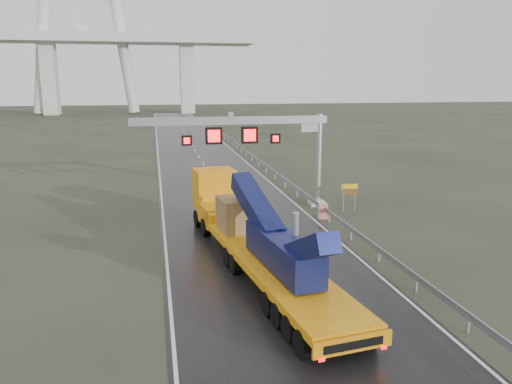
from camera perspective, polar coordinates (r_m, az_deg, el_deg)
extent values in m
plane|color=#2C2F21|center=(21.93, 4.65, -13.60)|extent=(400.00, 400.00, 0.00)
cube|color=black|center=(59.92, -6.01, 3.20)|extent=(11.00, 200.00, 0.02)
cube|color=beige|center=(40.08, 7.02, -1.27)|extent=(1.20, 1.20, 0.30)
cylinder|color=#989AA0|center=(39.41, 7.15, 3.61)|extent=(0.48, 0.48, 7.20)
cube|color=#989AA0|center=(37.41, -2.89, 8.15)|extent=(14.80, 0.55, 0.55)
cube|color=#989AA0|center=(38.84, 6.13, 7.52)|extent=(1.40, 0.35, 0.90)
cube|color=#989AA0|center=(37.38, -2.90, 8.84)|extent=(0.35, 0.35, 0.35)
cube|color=black|center=(37.29, -4.85, 6.41)|extent=(1.25, 0.25, 1.25)
cube|color=#FF0C0C|center=(37.15, -4.82, 6.39)|extent=(0.90, 0.02, 0.90)
cube|color=black|center=(37.70, -0.74, 6.52)|extent=(1.25, 0.25, 1.25)
cube|color=#FF0C0C|center=(37.56, -0.70, 6.50)|extent=(0.90, 0.02, 0.90)
cube|color=black|center=(37.14, -7.92, 5.85)|extent=(0.75, 0.25, 0.75)
cube|color=#FF0C0C|center=(37.01, -7.90, 5.82)|extent=(0.54, 0.02, 0.54)
cube|color=black|center=(38.15, 2.23, 6.13)|extent=(0.75, 0.25, 0.75)
cube|color=#FF0C0C|center=(38.02, 2.28, 6.11)|extent=(0.54, 0.02, 0.54)
cube|color=beige|center=(161.58, -22.51, 11.90)|extent=(4.00, 6.00, 21.00)
cube|color=beige|center=(159.24, -7.89, 12.71)|extent=(4.00, 6.00, 21.00)
cube|color=#F7AD0D|center=(24.08, 2.07, -8.26)|extent=(4.83, 14.88, 0.37)
cube|color=#F7AD0D|center=(18.06, 11.02, -16.71)|extent=(3.02, 0.52, 0.57)
cube|color=black|center=(18.00, 11.14, -16.82)|extent=(2.28, 0.32, 0.31)
cube|color=#FF0505|center=(17.65, 7.53, -18.50)|extent=(0.23, 0.07, 0.13)
cube|color=#FF0505|center=(18.73, 14.42, -16.85)|extent=(0.23, 0.07, 0.13)
cube|color=#F7AD0D|center=(30.93, -3.10, -2.73)|extent=(2.86, 1.60, 0.52)
cube|color=#F7AD0D|center=(32.56, -3.91, -2.44)|extent=(3.11, 3.46, 1.25)
cube|color=#F7AD0D|center=(34.03, -4.78, 0.38)|extent=(2.86, 2.42, 2.71)
cube|color=black|center=(34.98, -5.22, 1.23)|extent=(2.39, 0.37, 1.25)
cube|color=#111551|center=(22.83, 3.04, -6.81)|extent=(2.28, 6.40, 1.46)
cube|color=#111551|center=(25.75, 0.01, -1.64)|extent=(1.80, 5.84, 2.67)
cube|color=#111551|center=(20.27, 5.86, -6.58)|extent=(1.48, 4.23, 2.52)
cylinder|color=#989AA0|center=(22.77, 4.53, -4.39)|extent=(0.35, 0.35, 1.67)
cube|color=olive|center=(28.62, -1.84, -2.51)|extent=(2.58, 2.58, 1.88)
cylinder|color=black|center=(20.37, 6.97, -14.16)|extent=(3.14, 1.44, 1.04)
cylinder|color=black|center=(26.58, 0.01, -7.54)|extent=(3.14, 1.44, 1.04)
cylinder|color=black|center=(34.29, -4.63, -2.85)|extent=(2.95, 1.51, 1.15)
cylinder|color=#989AA0|center=(38.03, 9.97, -0.66)|extent=(0.07, 0.07, 2.18)
cylinder|color=#989AA0|center=(38.37, 11.23, -0.60)|extent=(0.07, 0.07, 2.18)
cube|color=yellow|center=(38.02, 10.65, 0.63)|extent=(1.27, 0.10, 0.36)
cube|color=brown|center=(38.11, 10.63, -0.03)|extent=(1.27, 0.10, 0.41)
cube|color=red|center=(36.03, 7.68, -2.21)|extent=(0.69, 0.45, 1.09)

